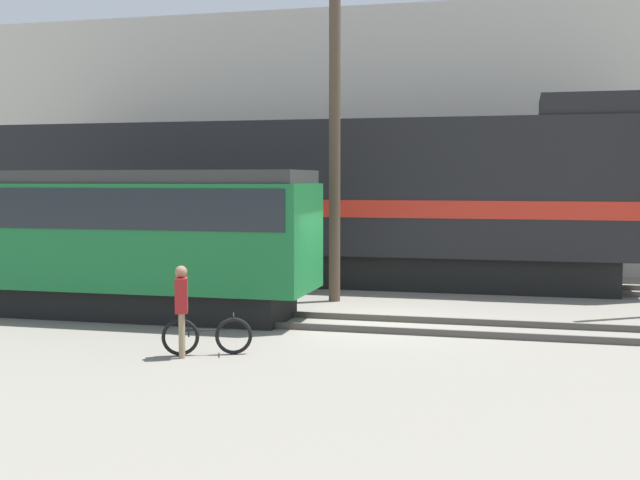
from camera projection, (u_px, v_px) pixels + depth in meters
name	position (u px, v px, depth m)	size (l,w,h in m)	color
ground_plane	(374.00, 323.00, 17.99)	(120.00, 120.00, 0.00)	gray
track_near	(370.00, 323.00, 17.49)	(60.00, 1.50, 0.14)	#47423D
track_far	(412.00, 284.00, 24.07)	(60.00, 1.51, 0.14)	#47423D
building_backdrop	(437.00, 142.00, 30.52)	(47.87, 6.00, 9.26)	beige
freight_locomotive	(309.00, 200.00, 24.65)	(19.90, 3.04, 5.53)	black
streetcar	(113.00, 233.00, 18.84)	(9.55, 2.54, 3.42)	black
bicycle	(207.00, 336.00, 14.66)	(1.56, 0.71, 0.74)	black
person	(181.00, 302.00, 14.41)	(0.33, 0.42, 1.67)	#8C7A5B
utility_pole_left	(335.00, 130.00, 20.83)	(0.30, 0.30, 8.98)	#4C3D2D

